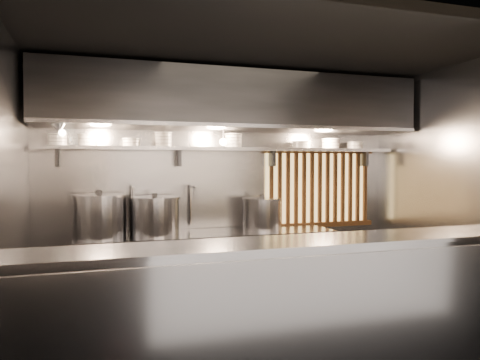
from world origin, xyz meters
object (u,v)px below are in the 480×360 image
heat_lamp (59,127)px  stock_pot_mid (155,216)px  stock_pot_left (99,216)px  pendant_bulb (223,142)px  stock_pot_right (262,214)px

heat_lamp → stock_pot_mid: (0.98, 0.30, -0.95)m
heat_lamp → stock_pot_left: heat_lamp is taller
heat_lamp → stock_pot_mid: bearing=17.3°
pendant_bulb → stock_pot_left: (-1.42, -0.05, -0.82)m
pendant_bulb → stock_pot_left: 1.64m
heat_lamp → pendant_bulb: 1.83m
stock_pot_left → stock_pot_right: 1.90m
heat_lamp → stock_pot_left: bearing=38.1°
pendant_bulb → stock_pot_mid: (-0.82, -0.05, -0.84)m
stock_pot_mid → stock_pot_right: (1.30, 0.02, -0.02)m
stock_pot_mid → stock_pot_left: bearing=-179.3°
heat_lamp → stock_pot_right: heat_lamp is taller
stock_pot_left → stock_pot_right: bearing=0.9°
stock_pot_right → heat_lamp: bearing=-171.8°
pendant_bulb → stock_pot_right: bearing=-2.6°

